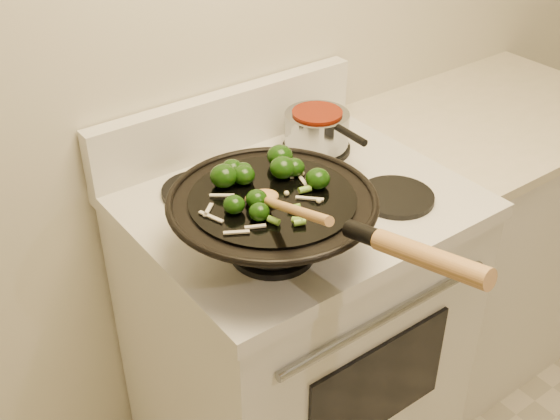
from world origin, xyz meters
TOP-DOWN VIEW (x-y plane):
  - stove at (-0.07, 1.17)m, footprint 0.78×0.67m
  - counter_unit at (0.68, 1.20)m, footprint 0.88×0.62m
  - wok at (-0.25, 1.01)m, footprint 0.43×0.71m
  - stirfry at (-0.24, 1.07)m, footprint 0.27×0.28m
  - wooden_spoon at (-0.30, 0.94)m, footprint 0.11×0.31m
  - saucepan at (0.11, 1.32)m, footprint 0.17×0.27m

SIDE VIEW (x-z plane):
  - counter_unit at x=0.68m, z-range 0.00..0.91m
  - stove at x=-0.07m, z-range -0.07..1.01m
  - saucepan at x=0.11m, z-range 0.93..1.03m
  - wok at x=-0.25m, z-range 0.89..1.12m
  - stirfry at x=-0.24m, z-range 1.06..1.11m
  - wooden_spoon at x=-0.30m, z-range 1.04..1.17m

